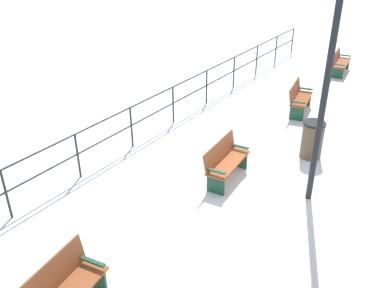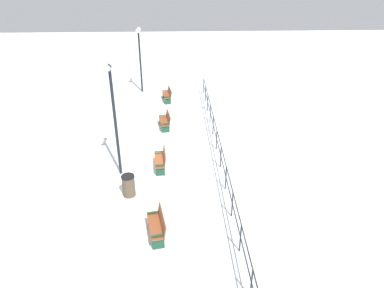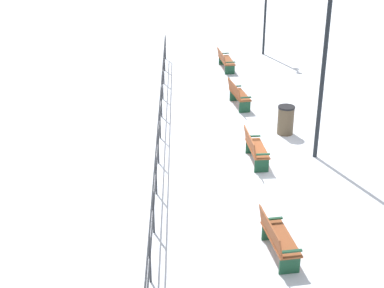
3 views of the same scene
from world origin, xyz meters
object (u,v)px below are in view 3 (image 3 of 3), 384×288
at_px(bench_third, 255,148).
at_px(bench_fifth, 225,60).
at_px(bench_second, 277,238).
at_px(bench_fourth, 238,94).
at_px(trash_bin, 286,120).
at_px(lamppost_middle, 325,51).

distance_m(bench_third, bench_fifth, 9.47).
distance_m(bench_second, bench_fourth, 9.47).
bearing_deg(bench_fourth, bench_fifth, 80.92).
xyz_separation_m(bench_third, bench_fifth, (-0.16, 9.47, -0.05)).
relative_size(bench_second, trash_bin, 1.61).
xyz_separation_m(bench_second, lamppost_middle, (2.01, 5.10, 2.86)).
height_order(bench_third, trash_bin, trash_bin).
height_order(lamppost_middle, trash_bin, lamppost_middle).
bearing_deg(trash_bin, bench_fourth, 117.61).
bearing_deg(trash_bin, lamppost_middle, -71.06).
xyz_separation_m(bench_fourth, bench_fifth, (-0.12, 4.74, -0.05)).
bearing_deg(bench_fifth, trash_bin, -85.42).
bearing_deg(trash_bin, bench_second, -101.41).
xyz_separation_m(bench_fourth, trash_bin, (1.35, -2.58, 0.00)).
relative_size(bench_fourth, lamppost_middle, 0.30).
distance_m(bench_third, trash_bin, 2.52).
height_order(bench_second, bench_fourth, same).
relative_size(bench_second, bench_fifth, 0.92).
relative_size(bench_third, trash_bin, 1.58).
bearing_deg(bench_third, bench_fourth, 85.80).
bearing_deg(bench_second, bench_fifth, 81.57).
height_order(bench_fifth, lamppost_middle, lamppost_middle).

